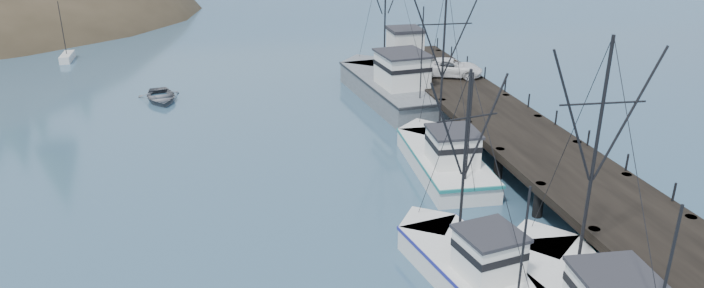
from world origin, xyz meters
name	(u,v)px	position (x,y,z in m)	size (l,w,h in m)	color
pier	(503,123)	(14.00, 16.00, 1.69)	(6.00, 44.00, 2.00)	black
trawler_mid	(468,266)	(5.28, 1.09, 0.82)	(4.80, 10.07, 10.08)	silver
trawler_far	(443,158)	(8.56, 13.05, 0.82)	(4.39, 11.90, 12.07)	silver
work_vessel	(391,85)	(9.42, 27.97, 1.23)	(6.38, 16.76, 13.80)	slate
pier_shed	(405,43)	(12.50, 34.00, 3.42)	(3.00, 3.20, 2.80)	silver
pickup_truck	(450,68)	(14.31, 26.96, 2.74)	(2.47, 5.36, 1.49)	white
motorboat	(161,101)	(-9.77, 31.89, 0.00)	(3.53, 4.95, 1.03)	#585B62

